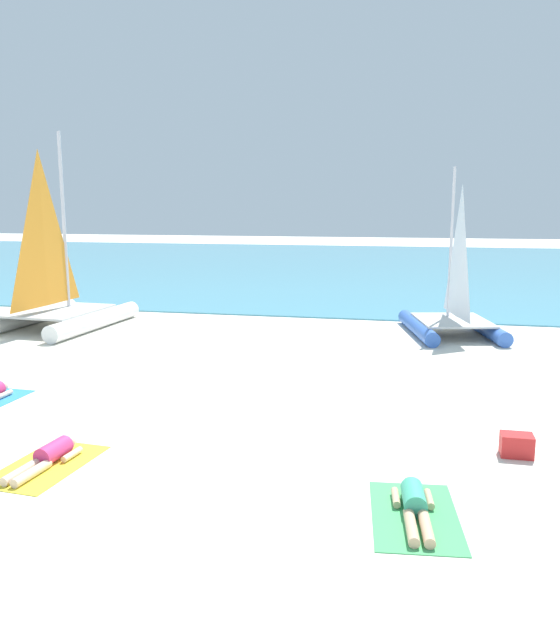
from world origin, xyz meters
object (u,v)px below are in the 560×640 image
at_px(towel_middle, 46,465).
at_px(towel_right, 415,515).
at_px(sunbather_right, 415,504).
at_px(sunbather_middle, 48,456).
at_px(sailboat_white, 57,300).
at_px(sailboat_blue, 452,311).
at_px(cooler_box, 517,445).

relative_size(towel_middle, towel_right, 1.00).
distance_m(towel_right, sunbather_right, 0.14).
height_order(sunbather_middle, towel_right, sunbather_middle).
bearing_deg(sailboat_white, sailboat_blue, 10.46).
height_order(towel_right, cooler_box, cooler_box).
distance_m(sailboat_blue, sunbather_right, 12.05).
bearing_deg(cooler_box, towel_right, -123.35).
bearing_deg(towel_right, towel_middle, 175.55).
height_order(sailboat_white, towel_middle, sailboat_white).
xyz_separation_m(towel_middle, towel_right, (5.56, -0.43, 0.00)).
bearing_deg(sailboat_blue, sailboat_white, 174.38).
bearing_deg(towel_middle, sunbather_right, -3.77).
height_order(sailboat_blue, towel_middle, sailboat_blue).
relative_size(sunbather_right, cooler_box, 3.14).
bearing_deg(sunbather_middle, sailboat_white, 124.75).
height_order(sailboat_blue, sunbather_right, sailboat_blue).
relative_size(towel_right, sunbather_right, 1.21).
bearing_deg(cooler_box, sunbather_middle, -165.19).
bearing_deg(towel_right, sunbather_right, 96.05).
xyz_separation_m(towel_right, cooler_box, (1.57, 2.38, 0.17)).
relative_size(sailboat_blue, sunbather_middle, 3.25).
relative_size(sailboat_blue, sailboat_white, 0.81).
bearing_deg(cooler_box, sailboat_blue, 93.30).
relative_size(sailboat_blue, towel_right, 2.68).
bearing_deg(towel_right, sailboat_blue, 85.21).
distance_m(sailboat_white, towel_middle, 11.72).
height_order(sailboat_blue, cooler_box, sailboat_blue).
relative_size(towel_middle, sunbather_right, 1.21).
distance_m(sailboat_blue, towel_right, 12.12).
bearing_deg(sailboat_blue, sunbather_middle, -132.23).
xyz_separation_m(sailboat_blue, towel_middle, (-6.58, -11.63, -0.75)).
xyz_separation_m(sailboat_blue, sailboat_white, (-12.46, -1.53, 0.17)).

